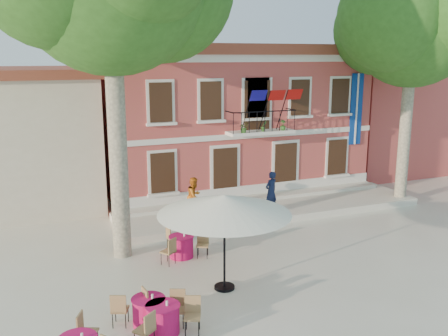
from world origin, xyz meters
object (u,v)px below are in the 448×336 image
patio_umbrella (224,205)px  pedestrian_orange (194,196)px  pedestrian_navy (271,191)px  cafe_table_0 (163,317)px  cafe_table_1 (149,311)px  cafe_table_3 (181,245)px  plane_tree_east (414,25)px

patio_umbrella → pedestrian_orange: patio_umbrella is taller
patio_umbrella → pedestrian_navy: 7.36m
pedestrian_orange → cafe_table_0: (-3.65, -8.05, -0.69)m
patio_umbrella → pedestrian_orange: size_ratio=2.42×
cafe_table_0 → cafe_table_1: bearing=116.4°
patio_umbrella → cafe_table_3: (-0.47, 2.84, -2.24)m
cafe_table_3 → pedestrian_orange: bearing=64.0°
pedestrian_orange → cafe_table_3: size_ratio=0.88×
plane_tree_east → patio_umbrella: size_ratio=2.81×
cafe_table_1 → cafe_table_0: bearing=-63.6°
cafe_table_3 → cafe_table_1: bearing=-118.4°
patio_umbrella → cafe_table_1: bearing=-155.4°
cafe_table_1 → cafe_table_3: size_ratio=1.04×
pedestrian_navy → cafe_table_0: (-6.94, -7.33, -0.75)m
cafe_table_0 → cafe_table_1: (-0.25, 0.50, -0.01)m
pedestrian_orange → cafe_table_1: bearing=-159.2°
plane_tree_east → patio_umbrella: (-11.40, -5.26, -5.64)m
plane_tree_east → pedestrian_orange: 12.49m
plane_tree_east → patio_umbrella: bearing=-155.2°
cafe_table_0 → pedestrian_navy: bearing=46.6°
pedestrian_navy → pedestrian_orange: (-3.29, 0.72, -0.06)m
plane_tree_east → cafe_table_1: bearing=-155.2°
patio_umbrella → cafe_table_1: patio_umbrella is taller
cafe_table_1 → cafe_table_3: bearing=61.6°
cafe_table_1 → cafe_table_3: (2.19, 4.06, 0.01)m
pedestrian_orange → cafe_table_3: (-1.70, -3.48, -0.69)m
patio_umbrella → pedestrian_orange: 6.63m
pedestrian_orange → patio_umbrella: bearing=-143.0°
patio_umbrella → pedestrian_navy: patio_umbrella is taller
plane_tree_east → pedestrian_orange: size_ratio=6.81×
plane_tree_east → cafe_table_0: (-13.81, -6.98, -7.88)m
pedestrian_navy → cafe_table_1: bearing=22.4°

